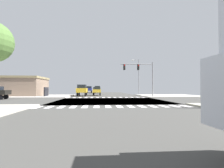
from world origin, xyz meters
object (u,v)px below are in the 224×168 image
bank_building (13,86)px  suv_nearside_1 (82,89)px  suv_queued_2 (89,89)px  sedan_outer_3 (97,90)px  street_lamp (138,74)px  suv_leading_3 (97,89)px  traffic_signal_mast (140,71)px

bank_building → suv_nearside_1: size_ratio=2.98×
suv_queued_2 → suv_nearside_1: bearing=90.0°
sedan_outer_3 → suv_nearside_1: bearing=44.2°
suv_nearside_1 → suv_queued_2: 26.62m
suv_nearside_1 → street_lamp: bearing=-164.2°
bank_building → sedan_outer_3: bearing=8.5°
suv_queued_2 → sedan_outer_3: (3.00, -23.70, -0.28)m
suv_leading_3 → street_lamp: bearing=119.7°
traffic_signal_mast → street_lamp: 9.34m
street_lamp → sedan_outer_3: bearing=-176.3°
traffic_signal_mast → street_lamp: bearing=79.4°
suv_nearside_1 → bank_building: bearing=-1.6°
bank_building → suv_leading_3: bank_building is taller
bank_building → sedan_outer_3: 17.16m
traffic_signal_mast → suv_queued_2: bearing=108.6°
bank_building → street_lamp: bearing=6.8°
suv_nearside_1 → suv_leading_3: 20.51m
suv_nearside_1 → sedan_outer_3: size_ratio=1.07×
suv_nearside_1 → suv_leading_3: size_ratio=1.00×
suv_leading_3 → suv_queued_2: bearing=-64.6°
bank_building → suv_queued_2: (13.95, 26.24, -0.57)m
bank_building → sedan_outer_3: (16.95, 2.53, -0.85)m
suv_leading_3 → sedan_outer_3: suv_leading_3 is taller
traffic_signal_mast → sedan_outer_3: traffic_signal_mast is taller
traffic_signal_mast → suv_nearside_1: traffic_signal_mast is taller
bank_building → suv_leading_3: (16.95, 19.91, -0.57)m
traffic_signal_mast → suv_queued_2: 34.18m
bank_building → suv_nearside_1: 13.96m
traffic_signal_mast → sedan_outer_3: 12.13m
sedan_outer_3 → suv_leading_3: bearing=-90.0°
traffic_signal_mast → suv_nearside_1: bearing=152.5°
traffic_signal_mast → street_lamp: street_lamp is taller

